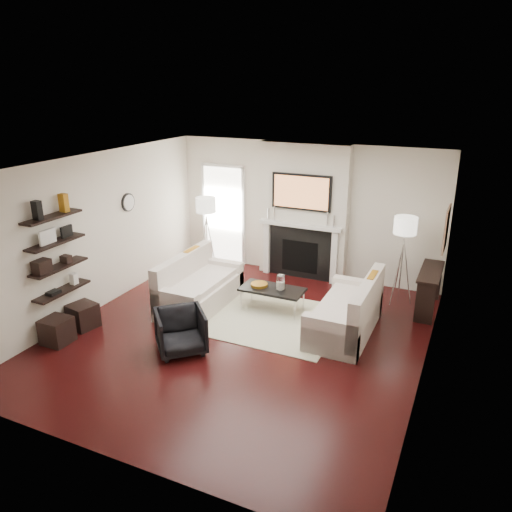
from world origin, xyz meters
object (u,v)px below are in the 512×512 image
at_px(lamp_right_shade, 406,225).
at_px(ottoman_near, 83,316).
at_px(loveseat_right_base, 344,320).
at_px(armchair, 181,330).
at_px(loveseat_left_base, 201,295).
at_px(coffee_table, 272,289).
at_px(lamp_left_shade, 206,205).

height_order(lamp_right_shade, ottoman_near, lamp_right_shade).
bearing_deg(lamp_right_shade, loveseat_right_base, -111.29).
relative_size(armchair, ottoman_near, 1.77).
xyz_separation_m(loveseat_left_base, ottoman_near, (-1.33, -1.50, -0.01)).
distance_m(loveseat_right_base, coffee_table, 1.39).
bearing_deg(armchair, lamp_right_shade, 6.96).
distance_m(lamp_left_shade, lamp_right_shade, 3.90).
xyz_separation_m(loveseat_right_base, lamp_left_shade, (-3.30, 1.40, 1.24)).
bearing_deg(coffee_table, armchair, -110.62).
bearing_deg(loveseat_right_base, ottoman_near, -157.76).
height_order(loveseat_left_base, armchair, armchair).
height_order(armchair, lamp_left_shade, lamp_left_shade).
relative_size(loveseat_right_base, lamp_right_shade, 4.50).
bearing_deg(loveseat_right_base, armchair, -142.07).
relative_size(loveseat_left_base, lamp_right_shade, 4.50).
bearing_deg(coffee_table, lamp_right_shade, 33.41).
xyz_separation_m(loveseat_left_base, loveseat_right_base, (2.59, 0.11, 0.00)).
relative_size(loveseat_right_base, lamp_left_shade, 4.50).
xyz_separation_m(armchair, ottoman_near, (-1.88, -0.01, -0.15)).
height_order(loveseat_right_base, ottoman_near, loveseat_right_base).
distance_m(loveseat_left_base, loveseat_right_base, 2.59).
bearing_deg(loveseat_right_base, coffee_table, 169.64).
height_order(loveseat_right_base, coffee_table, same).
bearing_deg(ottoman_near, coffee_table, 35.77).
bearing_deg(coffee_table, ottoman_near, -144.23).
distance_m(armchair, lamp_right_shade, 4.24).
bearing_deg(lamp_left_shade, loveseat_right_base, -22.96).
bearing_deg(loveseat_left_base, ottoman_near, -131.65).
bearing_deg(ottoman_near, loveseat_left_base, 48.35).
xyz_separation_m(coffee_table, lamp_left_shade, (-1.95, 1.15, 1.05)).
bearing_deg(coffee_table, loveseat_right_base, -10.36).
bearing_deg(lamp_left_shade, lamp_right_shade, 1.97).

